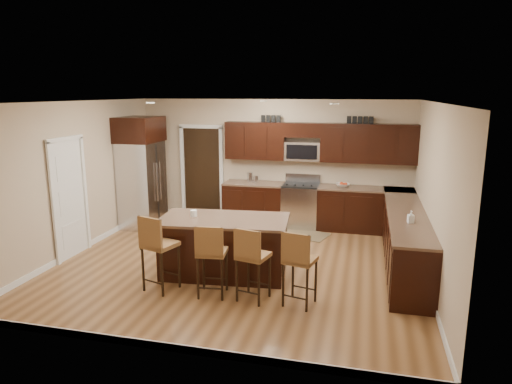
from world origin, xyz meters
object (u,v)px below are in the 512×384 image
(stool_extra, at_px, (298,260))
(island, at_px, (224,248))
(stool_left, at_px, (157,244))
(stool_right, at_px, (251,256))
(refrigerator, at_px, (141,171))
(range, at_px, (301,205))
(stool_mid, at_px, (211,252))

(stool_extra, bearing_deg, island, 160.45)
(stool_left, distance_m, stool_right, 1.40)
(refrigerator, bearing_deg, stool_right, -43.17)
(island, height_order, stool_extra, stool_extra)
(stool_right, height_order, refrigerator, refrigerator)
(refrigerator, distance_m, stool_extra, 4.86)
(range, relative_size, island, 0.53)
(stool_mid, height_order, stool_right, stool_mid)
(stool_left, bearing_deg, stool_mid, 17.28)
(stool_left, height_order, stool_extra, stool_left)
(island, xyz_separation_m, stool_left, (-0.74, -0.84, 0.28))
(refrigerator, xyz_separation_m, stool_extra, (3.81, -2.97, -0.54))
(island, xyz_separation_m, refrigerator, (-2.50, 2.13, 0.77))
(island, height_order, stool_left, stool_left)
(range, height_order, stool_mid, range)
(stool_left, distance_m, stool_mid, 0.82)
(stool_left, xyz_separation_m, stool_extra, (2.05, 0.00, -0.05))
(stool_right, distance_m, refrigerator, 4.37)
(stool_extra, bearing_deg, refrigerator, 155.31)
(stool_right, height_order, stool_extra, same)
(stool_right, bearing_deg, stool_extra, 13.20)
(stool_left, relative_size, refrigerator, 0.49)
(stool_left, relative_size, stool_mid, 1.07)
(refrigerator, bearing_deg, island, -40.32)
(island, height_order, stool_mid, stool_mid)
(stool_right, bearing_deg, range, 101.10)
(range, height_order, stool_left, stool_left)
(stool_left, xyz_separation_m, refrigerator, (-1.76, 2.97, 0.49))
(stool_mid, distance_m, stool_extra, 1.23)
(stool_mid, height_order, refrigerator, refrigerator)
(stool_extra, bearing_deg, stool_right, -166.80)
(stool_mid, bearing_deg, refrigerator, 124.34)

